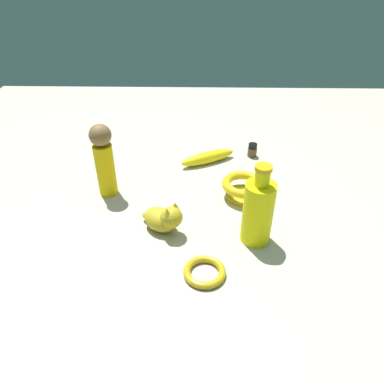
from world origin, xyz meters
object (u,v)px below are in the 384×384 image
Objects in this scene: nail_polish_jar at (252,150)px; bangle at (205,272)px; bottle_tall at (258,211)px; person_figure_adult at (104,159)px; cat_figurine at (164,218)px; banana at (208,157)px; bowl at (243,187)px.

nail_polish_jar reaches higher than bangle.
bottle_tall is 2.21× the size of bangle.
person_figure_adult is at bearing 41.62° from bangle.
nail_polish_jar is at bearing -17.14° from bangle.
cat_figurine reaches higher than bangle.
cat_figurine is at bearing 83.01° from bottle_tall.
bowl is at bearing 89.99° from banana.
banana is 1.55× the size of bowl.
banana is at bearing 107.57° from nail_polish_jar.
bowl is at bearing -91.82° from person_figure_adult.
bottle_tall is 1.10× the size of banana.
cat_figurine is 0.93× the size of bowl.
nail_polish_jar is 0.49m from cat_figurine.
cat_figurine is 0.27m from bowl.
cat_figurine is (0.03, 0.23, -0.05)m from bottle_tall.
cat_figurine reaches higher than banana.
cat_figurine is (-0.35, 0.12, 0.02)m from banana.
bowl is at bearing -54.57° from cat_figurine.
cat_figurine is at bearing -133.05° from person_figure_adult.
bangle is (-0.50, 0.01, -0.01)m from banana.
person_figure_adult reaches higher than bangle.
bowl is at bearing 167.20° from nail_polish_jar.
bangle is at bearing 159.53° from bowl.
banana is at bearing -58.44° from person_figure_adult.
bottle_tall is 0.19m from bowl.
person_figure_adult is (0.20, 0.41, 0.03)m from bottle_tall.
banana is 0.37m from cat_figurine.
banana is at bearing -18.63° from cat_figurine.
bowl is (-0.01, -0.40, -0.08)m from person_figure_adult.
nail_polish_jar is 0.22× the size of bottle_tall.
cat_figurine is 1.21× the size of bangle.
bowl is at bearing -20.47° from bangle.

